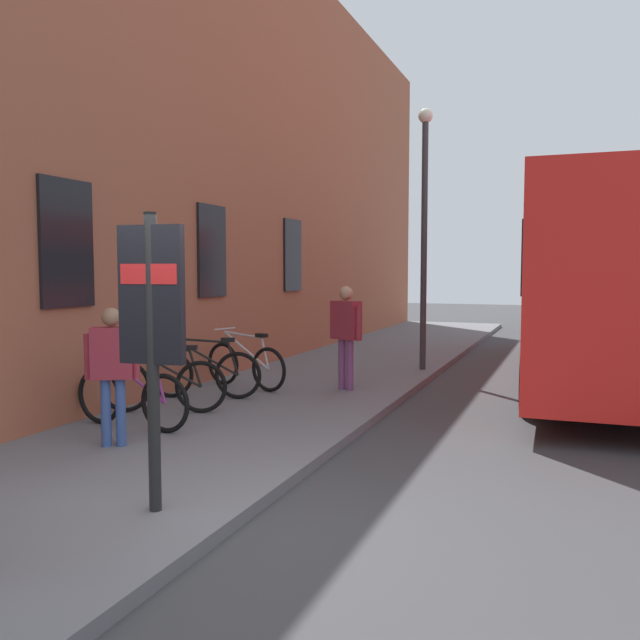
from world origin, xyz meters
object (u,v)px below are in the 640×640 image
(bicycle_beside_lamp, at_px, (164,384))
(bicycle_mid_rack, at_px, (246,365))
(city_bus, at_px, (607,278))
(pedestrian_crossing_street, at_px, (112,362))
(street_lamp, at_px, (424,216))
(bicycle_far_end, at_px, (132,397))
(pedestrian_near_bus, at_px, (346,327))
(bicycle_by_door, at_px, (205,373))
(transit_info_sign, at_px, (152,314))

(bicycle_beside_lamp, distance_m, bicycle_mid_rack, 2.06)
(city_bus, bearing_deg, pedestrian_crossing_street, 144.32)
(bicycle_beside_lamp, height_order, city_bus, city_bus)
(street_lamp, bearing_deg, pedestrian_crossing_street, 163.93)
(bicycle_mid_rack, distance_m, street_lamp, 4.65)
(bicycle_far_end, bearing_deg, pedestrian_near_bus, -24.94)
(bicycle_by_door, relative_size, transit_info_sign, 0.72)
(transit_info_sign, bearing_deg, bicycle_by_door, 26.48)
(transit_info_sign, xyz_separation_m, pedestrian_crossing_street, (1.46, 1.59, -0.66))
(bicycle_by_door, bearing_deg, pedestrian_near_bus, -50.24)
(transit_info_sign, bearing_deg, bicycle_mid_rack, 20.22)
(transit_info_sign, xyz_separation_m, pedestrian_near_bus, (5.64, 0.32, -0.57))
(city_bus, height_order, pedestrian_near_bus, city_bus)
(bicycle_by_door, xyz_separation_m, pedestrian_crossing_street, (-2.72, -0.49, 0.55))
(pedestrian_crossing_street, bearing_deg, bicycle_far_end, 23.54)
(bicycle_far_end, bearing_deg, transit_info_sign, -139.09)
(bicycle_far_end, relative_size, bicycle_beside_lamp, 1.04)
(bicycle_mid_rack, relative_size, city_bus, 0.16)
(bicycle_mid_rack, bearing_deg, pedestrian_crossing_street, -175.21)
(transit_info_sign, bearing_deg, pedestrian_near_bus, 3.24)
(bicycle_far_end, height_order, bicycle_mid_rack, same)
(bicycle_far_end, xyz_separation_m, bicycle_beside_lamp, (0.89, 0.16, 0.00))
(pedestrian_crossing_street, distance_m, street_lamp, 7.38)
(bicycle_beside_lamp, bearing_deg, transit_info_sign, -146.25)
(bicycle_beside_lamp, xyz_separation_m, transit_info_sign, (-3.10, -2.07, 1.21))
(pedestrian_near_bus, height_order, pedestrian_crossing_street, pedestrian_near_bus)
(city_bus, xyz_separation_m, street_lamp, (-0.52, 3.30, 1.20))
(bicycle_beside_lamp, relative_size, pedestrian_near_bus, 1.01)
(pedestrian_near_bus, xyz_separation_m, street_lamp, (2.63, -0.69, 1.96))
(bicycle_mid_rack, relative_size, pedestrian_crossing_street, 1.11)
(bicycle_by_door, distance_m, pedestrian_near_bus, 2.38)
(pedestrian_near_bus, height_order, street_lamp, street_lamp)
(bicycle_far_end, height_order, bicycle_beside_lamp, same)
(street_lamp, bearing_deg, bicycle_by_door, 149.06)
(pedestrian_crossing_street, bearing_deg, pedestrian_near_bus, -16.90)
(transit_info_sign, distance_m, street_lamp, 8.39)
(bicycle_by_door, distance_m, transit_info_sign, 4.82)
(transit_info_sign, bearing_deg, street_lamp, -2.58)
(bicycle_mid_rack, bearing_deg, bicycle_by_door, 169.46)
(bicycle_far_end, relative_size, pedestrian_near_bus, 1.05)
(pedestrian_near_bus, bearing_deg, street_lamp, -14.75)
(bicycle_by_door, xyz_separation_m, bicycle_mid_rack, (0.98, -0.18, 0.00))
(pedestrian_near_bus, relative_size, pedestrian_crossing_street, 1.10)
(bicycle_mid_rack, distance_m, pedestrian_near_bus, 1.77)
(bicycle_mid_rack, xyz_separation_m, city_bus, (3.63, -5.57, 1.41))
(bicycle_mid_rack, distance_m, transit_info_sign, 5.63)
(transit_info_sign, height_order, street_lamp, street_lamp)
(bicycle_by_door, bearing_deg, pedestrian_crossing_street, -169.75)
(city_bus, bearing_deg, bicycle_far_end, 139.65)
(transit_info_sign, bearing_deg, bicycle_far_end, 40.91)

